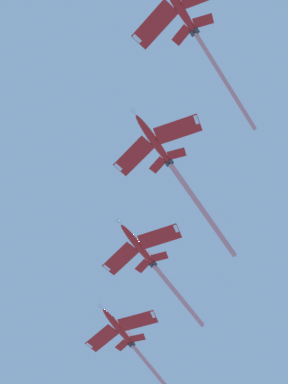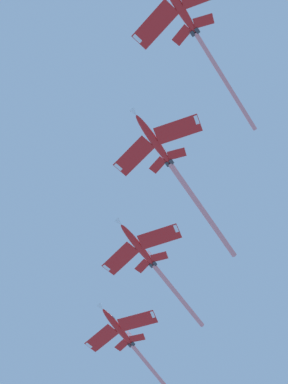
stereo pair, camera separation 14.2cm
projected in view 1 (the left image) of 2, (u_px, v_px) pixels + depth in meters
name	position (u px, v px, depth m)	size (l,w,h in m)	color
jet_lead	(189.00, 22.00, 101.67)	(19.58, 33.90, 7.37)	red
jet_second	(173.00, 167.00, 114.74)	(19.57, 37.19, 8.48)	red
jet_third	(150.00, 260.00, 124.79)	(19.53, 31.74, 7.17)	red
jet_fourth	(131.00, 343.00, 136.89)	(19.57, 36.54, 8.47)	red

